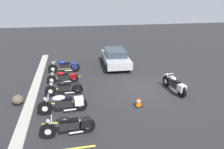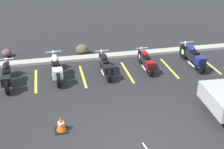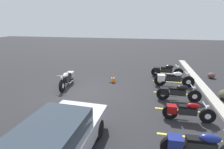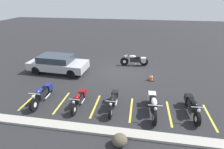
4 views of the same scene
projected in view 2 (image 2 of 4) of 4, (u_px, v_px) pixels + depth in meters
parked_bike_0 at (7, 75)px, 11.91m from camera, size 0.61×2.18×0.86m
parked_bike_1 at (56, 68)px, 12.43m from camera, size 0.65×2.32×0.91m
parked_bike_2 at (105, 65)px, 12.80m from camera, size 0.59×2.10×0.83m
parked_bike_3 at (146, 61)px, 13.24m from camera, size 0.55×1.98×0.78m
parked_bike_4 at (193, 56)px, 13.54m from camera, size 0.63×2.26×0.89m
concrete_curb at (96, 57)px, 14.56m from camera, size 18.00×0.50×0.12m
landscape_rock_0 at (82, 49)px, 14.90m from camera, size 0.69×0.65×0.50m
landscape_rock_1 at (7, 53)px, 14.67m from camera, size 0.52×0.54×0.38m
traffic_cone at (61, 124)px, 9.37m from camera, size 0.40×0.40×0.50m
stall_line_1 at (36, 81)px, 12.47m from camera, size 0.10×2.10×0.00m
stall_line_2 at (83, 76)px, 12.84m from camera, size 0.10×2.10×0.00m
stall_line_3 at (127, 72)px, 13.20m from camera, size 0.10×2.10×0.00m
stall_line_4 at (169, 68)px, 13.56m from camera, size 0.10×2.10×0.00m
stall_line_5 at (209, 64)px, 13.93m from camera, size 0.10×2.10×0.00m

